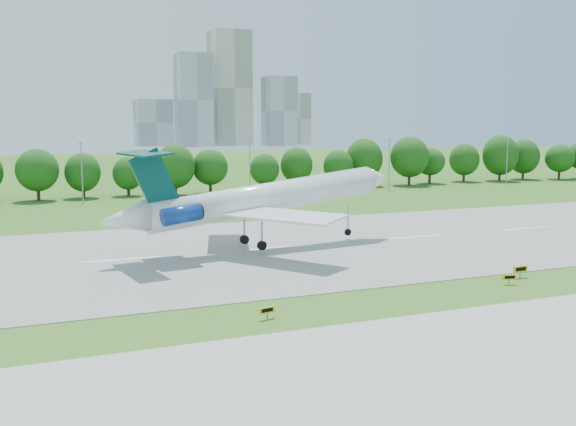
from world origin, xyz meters
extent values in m
plane|color=#275717|center=(0.00, 0.00, 0.00)|extent=(600.00, 600.00, 0.00)
cube|color=gray|center=(0.00, 25.00, 0.04)|extent=(400.00, 45.00, 0.08)
cube|color=#ADADA8|center=(0.00, -18.00, 0.04)|extent=(400.00, 23.00, 0.08)
cylinder|color=#382314|center=(-20.00, 92.00, 1.80)|extent=(0.70, 0.70, 3.60)
sphere|color=#163E0F|center=(-20.00, 92.00, 6.20)|extent=(8.40, 8.40, 8.40)
cylinder|color=#382314|center=(20.00, 92.00, 1.80)|extent=(0.70, 0.70, 3.60)
sphere|color=#163E0F|center=(20.00, 92.00, 6.20)|extent=(8.40, 8.40, 8.40)
cylinder|color=#382314|center=(60.00, 92.00, 1.80)|extent=(0.70, 0.70, 3.60)
sphere|color=#163E0F|center=(60.00, 92.00, 6.20)|extent=(8.40, 8.40, 8.40)
cylinder|color=#382314|center=(100.00, 92.00, 1.80)|extent=(0.70, 0.70, 3.60)
sphere|color=#163E0F|center=(100.00, 92.00, 6.20)|extent=(8.40, 8.40, 8.40)
cylinder|color=gray|center=(-20.00, 82.00, 6.00)|extent=(0.24, 0.24, 12.00)
cube|color=gray|center=(-20.00, 82.00, 12.10)|extent=(0.90, 0.25, 0.18)
cylinder|color=gray|center=(15.00, 82.00, 6.00)|extent=(0.24, 0.24, 12.00)
cube|color=gray|center=(15.00, 82.00, 12.10)|extent=(0.90, 0.25, 0.18)
cylinder|color=gray|center=(50.00, 82.00, 6.00)|extent=(0.24, 0.24, 12.00)
cube|color=gray|center=(50.00, 82.00, 12.10)|extent=(0.90, 0.25, 0.18)
cylinder|color=gray|center=(85.00, 82.00, 6.00)|extent=(0.24, 0.24, 12.00)
cube|color=gray|center=(85.00, 82.00, 12.10)|extent=(0.90, 0.25, 0.18)
cube|color=#B2B2B7|center=(75.00, 380.00, 31.00)|extent=(22.00, 22.00, 62.00)
cube|color=beige|center=(105.00, 395.00, 40.00)|extent=(26.00, 26.00, 80.00)
cube|color=#B2B2B7|center=(135.00, 375.00, 24.00)|extent=(20.00, 20.00, 48.00)
cube|color=beige|center=(158.00, 400.00, 19.00)|extent=(18.00, 18.00, 38.00)
cube|color=#B2B2B7|center=(52.00, 405.00, 16.00)|extent=(24.00, 24.00, 32.00)
cylinder|color=white|center=(-1.73, 25.00, 6.63)|extent=(32.18, 8.88, 6.72)
cone|color=white|center=(15.62, 27.87, 8.30)|extent=(4.28, 4.27, 4.02)
cone|color=white|center=(-19.93, 21.99, 5.30)|extent=(5.95, 4.54, 4.18)
cube|color=white|center=(-2.41, 17.37, 5.39)|extent=(12.16, 14.36, 0.77)
cube|color=white|center=(-4.83, 32.01, 5.39)|extent=(8.81, 14.70, 0.77)
cube|color=#053C3C|center=(-16.37, 22.58, 9.62)|extent=(5.85, 1.48, 7.27)
cube|color=#053C3C|center=(-17.42, 22.40, 12.59)|extent=(5.00, 10.49, 0.55)
cylinder|color=navy|center=(-13.83, 20.20, 5.74)|extent=(4.89, 2.74, 2.43)
cylinder|color=navy|center=(-14.73, 25.64, 5.74)|extent=(4.89, 2.74, 2.43)
cylinder|color=gray|center=(10.81, 27.08, 2.92)|extent=(0.21, 0.21, 3.71)
cylinder|color=black|center=(10.81, 27.08, 1.07)|extent=(0.99, 0.47, 0.95)
cylinder|color=gray|center=(-3.44, 22.35, 2.92)|extent=(0.25, 0.25, 3.71)
cylinder|color=black|center=(-3.44, 22.35, 1.07)|extent=(1.23, 0.66, 1.17)
cylinder|color=gray|center=(-4.21, 26.95, 2.92)|extent=(0.25, 0.25, 3.71)
cylinder|color=black|center=(-4.21, 26.95, 1.07)|extent=(1.23, 0.66, 1.17)
cube|color=gray|center=(-11.93, -2.78, 0.32)|extent=(0.11, 0.11, 0.64)
cube|color=yellow|center=(-11.93, -2.78, 0.78)|extent=(1.47, 0.47, 0.51)
cube|color=black|center=(-11.91, -2.88, 0.78)|extent=(1.08, 0.25, 0.32)
cube|color=gray|center=(14.34, -1.10, 0.32)|extent=(0.11, 0.11, 0.64)
cube|color=yellow|center=(14.34, -1.10, 0.78)|extent=(1.47, 0.48, 0.50)
cube|color=black|center=(14.32, -1.20, 0.78)|extent=(1.08, 0.26, 0.32)
cube|color=gray|center=(17.37, 0.73, 0.39)|extent=(0.12, 0.12, 0.79)
cube|color=yellow|center=(17.37, 0.73, 0.95)|extent=(1.80, 0.25, 0.62)
cube|color=black|center=(17.37, 0.61, 0.95)|extent=(1.35, 0.06, 0.39)
camera|label=1|loc=(-29.34, -50.71, 16.00)|focal=40.00mm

